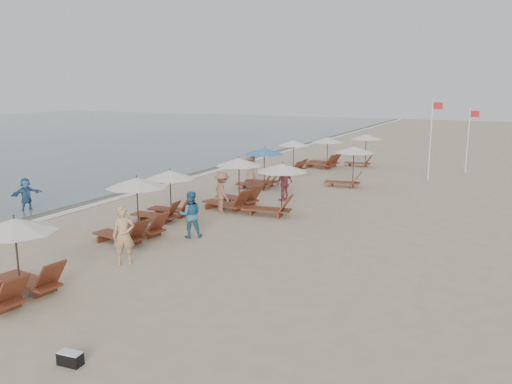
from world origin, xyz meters
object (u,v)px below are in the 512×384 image
at_px(lounger_station_6, 323,153).
at_px(beachgoer_far_b, 251,168).
at_px(lounger_station_1, 132,211).
at_px(lounger_station_3, 233,186).
at_px(lounger_station_0, 10,263).
at_px(beachgoer_far_a, 285,183).
at_px(waterline_walker, 26,195).
at_px(lounger_station_2, 166,196).
at_px(duffel_bag, 70,358).
at_px(inland_station_0, 275,185).
at_px(lounger_station_5, 290,157).
at_px(lounger_station_4, 260,168).
at_px(beachgoer_near, 124,235).
at_px(beachgoer_mid_b, 222,192).
at_px(beachgoer_mid_a, 190,214).
at_px(flag_pole_near, 431,136).
at_px(inland_station_2, 363,145).
at_px(inland_station_1, 349,162).

height_order(lounger_station_6, beachgoer_far_b, lounger_station_6).
bearing_deg(lounger_station_1, lounger_station_3, 82.28).
bearing_deg(lounger_station_6, lounger_station_0, -89.59).
height_order(beachgoer_far_a, waterline_walker, beachgoer_far_a).
xyz_separation_m(lounger_station_0, beachgoer_far_a, (1.63, 14.09, -0.13)).
distance_m(lounger_station_2, duffel_bag, 11.70).
bearing_deg(inland_station_0, beachgoer_far_a, 104.55).
bearing_deg(lounger_station_5, lounger_station_0, -86.61).
bearing_deg(lounger_station_0, lounger_station_3, 89.49).
relative_size(lounger_station_0, lounger_station_5, 1.07).
distance_m(lounger_station_0, lounger_station_2, 8.79).
distance_m(lounger_station_4, beachgoer_near, 13.33).
height_order(lounger_station_4, beachgoer_mid_b, lounger_station_4).
bearing_deg(lounger_station_1, lounger_station_2, 103.14).
bearing_deg(beachgoer_mid_a, beachgoer_far_b, -109.57).
xyz_separation_m(lounger_station_6, beachgoer_near, (0.96, -21.74, -0.05)).
bearing_deg(beachgoer_near, lounger_station_1, 87.98).
bearing_deg(flag_pole_near, waterline_walker, -132.93).
height_order(lounger_station_4, inland_station_2, inland_station_2).
height_order(inland_station_0, waterline_walker, inland_station_0).
bearing_deg(lounger_station_6, lounger_station_2, -94.30).
relative_size(lounger_station_6, waterline_walker, 1.86).
bearing_deg(lounger_station_5, lounger_station_6, 70.80).
distance_m(lounger_station_3, inland_station_0, 2.35).
bearing_deg(lounger_station_2, lounger_station_3, 63.43).
distance_m(lounger_station_4, beachgoer_mid_a, 10.02).
distance_m(lounger_station_4, duffel_bag, 19.04).
bearing_deg(lounger_station_3, inland_station_2, 82.33).
relative_size(inland_station_2, beachgoer_far_a, 1.48).
relative_size(lounger_station_1, beachgoer_mid_b, 1.47).
xyz_separation_m(inland_station_0, beachgoer_near, (-1.60, -7.78, -0.39)).
bearing_deg(duffel_bag, lounger_station_3, 105.16).
height_order(beachgoer_near, flag_pole_near, flag_pole_near).
bearing_deg(lounger_station_5, waterline_walker, -113.70).
bearing_deg(beachgoer_far_b, lounger_station_5, 14.10).
distance_m(lounger_station_3, lounger_station_4, 5.04).
bearing_deg(lounger_station_0, waterline_walker, 137.50).
height_order(lounger_station_5, beachgoer_mid_b, lounger_station_5).
bearing_deg(beachgoer_far_a, inland_station_0, 35.35).
xyz_separation_m(inland_station_0, beachgoer_mid_b, (-2.24, -0.55, -0.41)).
bearing_deg(lounger_station_0, duffel_bag, -25.23).
xyz_separation_m(beachgoer_far_b, duffel_bag, (5.71, -19.43, -0.71)).
bearing_deg(inland_station_0, lounger_station_0, -101.98).
height_order(inland_station_2, duffel_bag, inland_station_2).
bearing_deg(lounger_station_6, beachgoer_mid_a, -86.33).
relative_size(inland_station_1, flag_pole_near, 0.56).
relative_size(lounger_station_4, flag_pole_near, 0.53).
height_order(lounger_station_5, flag_pole_near, flag_pole_near).
relative_size(inland_station_1, waterline_walker, 1.80).
height_order(lounger_station_0, beachgoer_far_b, lounger_station_0).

